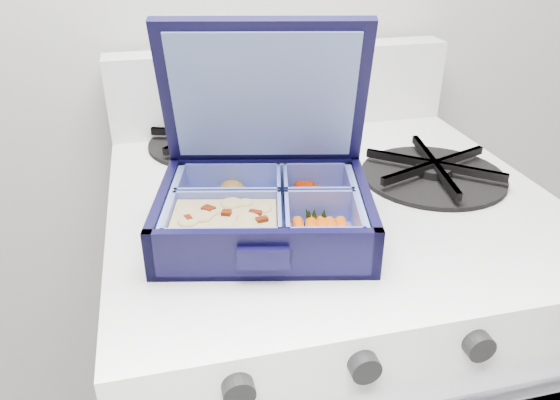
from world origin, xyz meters
name	(u,v)px	position (x,y,z in m)	size (l,w,h in m)	color
bento_box	(265,212)	(0.55, 1.62, 0.85)	(0.23, 0.18, 0.05)	black
burner_grate	(434,168)	(0.80, 1.70, 0.84)	(0.19, 0.19, 0.03)	black
burner_grate_rear	(209,139)	(0.52, 1.89, 0.83)	(0.18, 0.18, 0.02)	black
fork	(267,176)	(0.58, 1.75, 0.83)	(0.02, 0.17, 0.01)	#9391A5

